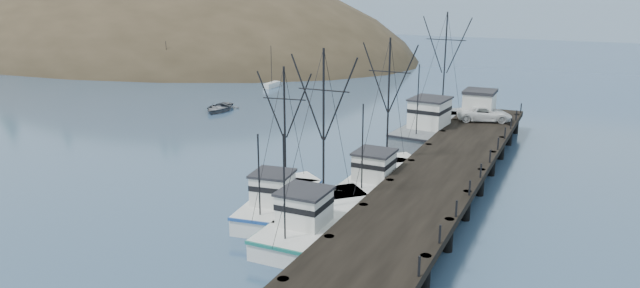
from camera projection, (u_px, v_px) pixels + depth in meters
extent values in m
plane|color=#314B6C|center=(150.00, 239.00, 34.31)|extent=(400.00, 400.00, 0.00)
cube|color=black|center=(445.00, 168.00, 42.00)|extent=(6.00, 44.00, 0.50)
cylinder|color=black|center=(329.00, 253.00, 30.21)|extent=(0.56, 0.56, 2.00)
cylinder|color=black|center=(425.00, 274.00, 28.06)|extent=(0.56, 0.56, 2.00)
cylinder|color=black|center=(363.00, 220.00, 34.56)|extent=(0.56, 0.56, 2.00)
cylinder|color=black|center=(448.00, 235.00, 32.42)|extent=(0.56, 0.56, 2.00)
cylinder|color=black|center=(390.00, 194.00, 38.92)|extent=(0.56, 0.56, 2.00)
cylinder|color=black|center=(466.00, 206.00, 36.77)|extent=(0.56, 0.56, 2.00)
cylinder|color=black|center=(411.00, 173.00, 43.27)|extent=(0.56, 0.56, 2.00)
cylinder|color=black|center=(480.00, 182.00, 41.13)|extent=(0.56, 0.56, 2.00)
cylinder|color=black|center=(428.00, 156.00, 47.62)|extent=(0.56, 0.56, 2.00)
cylinder|color=black|center=(492.00, 164.00, 45.48)|extent=(0.56, 0.56, 2.00)
cylinder|color=black|center=(442.00, 141.00, 51.98)|extent=(0.56, 0.56, 2.00)
cylinder|color=black|center=(501.00, 148.00, 49.83)|extent=(0.56, 0.56, 2.00)
cylinder|color=black|center=(455.00, 129.00, 56.33)|extent=(0.56, 0.56, 2.00)
cylinder|color=black|center=(509.00, 135.00, 54.19)|extent=(0.56, 0.56, 2.00)
cylinder|color=black|center=(465.00, 119.00, 60.69)|extent=(0.56, 0.56, 2.00)
cylinder|color=black|center=(516.00, 124.00, 58.54)|extent=(0.56, 0.56, 2.00)
ellipsoid|color=#382D1E|center=(148.00, 78.00, 132.71)|extent=(132.00, 78.00, 51.00)
ellipsoid|color=black|center=(142.00, 58.00, 137.18)|extent=(109.20, 62.40, 41.60)
ellipsoid|color=black|center=(0.00, 64.00, 141.70)|extent=(57.60, 39.60, 32.40)
cube|color=beige|center=(201.00, 66.00, 98.37)|extent=(4.00, 5.00, 2.80)
cube|color=beige|center=(187.00, 61.00, 104.33)|extent=(4.00, 5.00, 2.80)
cube|color=beige|center=(239.00, 63.00, 101.95)|extent=(4.00, 5.00, 2.80)
cube|color=#9EB2C6|center=(548.00, 35.00, 178.22)|extent=(360.00, 40.00, 26.00)
cube|color=silver|center=(408.00, 27.00, 211.90)|extent=(180.00, 25.00, 18.00)
cube|color=white|center=(229.00, 70.00, 101.56)|extent=(1.00, 3.50, 0.90)
cylinder|color=black|center=(228.00, 53.00, 100.78)|extent=(0.08, 0.08, 6.00)
cube|color=white|center=(190.00, 72.00, 98.67)|extent=(1.00, 3.50, 0.90)
cylinder|color=black|center=(189.00, 55.00, 97.89)|extent=(0.08, 0.08, 6.00)
cube|color=white|center=(266.00, 69.00, 102.72)|extent=(1.00, 3.50, 0.90)
cylinder|color=black|center=(266.00, 53.00, 101.95)|extent=(0.08, 0.08, 6.00)
cube|color=white|center=(306.00, 75.00, 95.67)|extent=(1.00, 3.50, 0.90)
cylinder|color=black|center=(306.00, 57.00, 94.90)|extent=(0.08, 0.08, 6.00)
cube|color=white|center=(200.00, 75.00, 95.83)|extent=(1.00, 3.50, 0.90)
cylinder|color=black|center=(199.00, 57.00, 95.06)|extent=(0.08, 0.08, 6.00)
cube|color=white|center=(188.00, 75.00, 95.02)|extent=(1.00, 3.50, 0.90)
cylinder|color=black|center=(187.00, 58.00, 94.24)|extent=(0.08, 0.08, 6.00)
cube|color=white|center=(272.00, 85.00, 85.39)|extent=(1.00, 3.50, 0.90)
cylinder|color=black|center=(271.00, 66.00, 84.62)|extent=(0.08, 0.08, 6.00)
cube|color=white|center=(168.00, 78.00, 92.27)|extent=(1.00, 3.50, 0.90)
cylinder|color=black|center=(167.00, 60.00, 91.49)|extent=(0.08, 0.08, 6.00)
cube|color=white|center=(194.00, 66.00, 105.81)|extent=(1.00, 3.50, 0.90)
cylinder|color=black|center=(193.00, 51.00, 105.04)|extent=(0.08, 0.08, 6.00)
cube|color=white|center=(162.00, 76.00, 94.24)|extent=(1.00, 3.50, 0.90)
cylinder|color=black|center=(160.00, 59.00, 93.46)|extent=(0.08, 0.08, 6.00)
cube|color=white|center=(313.00, 228.00, 34.77)|extent=(3.72, 9.42, 1.60)
cube|color=white|center=(343.00, 202.00, 38.87)|extent=(3.67, 3.67, 1.60)
cube|color=#1A6B5F|center=(313.00, 217.00, 34.58)|extent=(3.80, 9.66, 0.18)
cube|color=silver|center=(304.00, 208.00, 33.25)|extent=(2.58, 2.67, 1.90)
cube|color=#26262B|center=(304.00, 191.00, 32.97)|extent=(2.80, 2.91, 0.16)
cylinder|color=black|center=(324.00, 131.00, 34.49)|extent=(0.14, 0.14, 9.95)
cylinder|color=black|center=(284.00, 188.00, 30.60)|extent=(0.10, 0.10, 5.97)
cube|color=white|center=(279.00, 208.00, 37.79)|extent=(4.36, 8.53, 1.60)
cube|color=white|center=(300.00, 188.00, 41.53)|extent=(3.26, 3.26, 1.60)
cube|color=navy|center=(279.00, 198.00, 37.60)|extent=(4.45, 8.74, 0.18)
cube|color=silver|center=(273.00, 189.00, 36.36)|extent=(2.59, 2.59, 1.90)
cube|color=#26262B|center=(272.00, 173.00, 36.08)|extent=(2.81, 2.83, 0.16)
cylinder|color=black|center=(285.00, 130.00, 37.59)|extent=(0.14, 0.14, 8.47)
cylinder|color=black|center=(259.00, 175.00, 34.01)|extent=(0.10, 0.10, 5.08)
cube|color=white|center=(379.00, 184.00, 42.49)|extent=(3.69, 9.29, 1.60)
cube|color=white|center=(399.00, 167.00, 46.48)|extent=(3.56, 3.56, 1.60)
cube|color=#17535F|center=(380.00, 175.00, 42.30)|extent=(3.77, 9.53, 0.18)
cube|color=silver|center=(374.00, 166.00, 41.00)|extent=(2.53, 2.64, 1.90)
cube|color=#26262B|center=(375.00, 152.00, 40.72)|extent=(2.74, 2.88, 0.16)
cylinder|color=black|center=(388.00, 105.00, 42.18)|extent=(0.14, 0.14, 9.87)
cylinder|color=black|center=(362.00, 147.00, 38.41)|extent=(0.10, 0.10, 5.92)
cube|color=slate|center=(434.00, 134.00, 55.52)|extent=(5.55, 12.98, 2.20)
cube|color=slate|center=(454.00, 121.00, 60.75)|extent=(4.36, 4.36, 2.20)
cube|color=black|center=(435.00, 124.00, 55.25)|extent=(5.66, 13.31, 0.18)
cube|color=silver|center=(430.00, 113.00, 53.54)|extent=(3.39, 3.83, 2.60)
cube|color=#26262B|center=(430.00, 99.00, 53.17)|extent=(3.68, 4.18, 0.16)
cylinder|color=black|center=(444.00, 67.00, 55.43)|extent=(0.14, 0.14, 10.47)
cylinder|color=black|center=(418.00, 100.00, 50.36)|extent=(0.10, 0.10, 6.28)
cube|color=silver|center=(479.00, 105.00, 56.54)|extent=(2.80, 3.00, 2.50)
cube|color=#26262B|center=(480.00, 91.00, 56.16)|extent=(3.00, 3.20, 0.30)
imported|color=white|center=(484.00, 114.00, 55.30)|extent=(5.69, 3.89, 1.44)
imported|color=#595B62|center=(219.00, 111.00, 69.42)|extent=(4.75, 6.02, 1.13)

